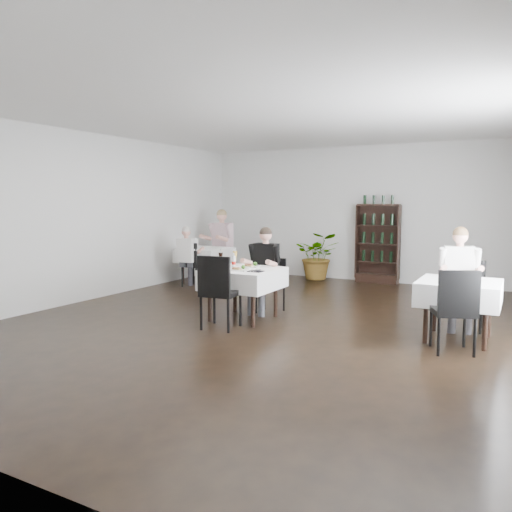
{
  "coord_description": "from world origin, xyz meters",
  "views": [
    {
      "loc": [
        3.39,
        -6.44,
        1.78
      ],
      "look_at": [
        -0.19,
        0.2,
        0.95
      ],
      "focal_mm": 35.0,
      "sensor_mm": 36.0,
      "label": 1
    }
  ],
  "objects_px": {
    "main_table": "(243,278)",
    "potted_tree": "(318,256)",
    "diner_main": "(264,263)",
    "wine_shelf": "(378,244)"
  },
  "relations": [
    {
      "from": "main_table",
      "to": "potted_tree",
      "type": "xyz_separation_m",
      "value": [
        -0.42,
        4.18,
        -0.08
      ]
    },
    {
      "from": "main_table",
      "to": "diner_main",
      "type": "relative_size",
      "value": 0.75
    },
    {
      "from": "main_table",
      "to": "potted_tree",
      "type": "bearing_deg",
      "value": 95.78
    },
    {
      "from": "wine_shelf",
      "to": "main_table",
      "type": "bearing_deg",
      "value": -101.78
    },
    {
      "from": "wine_shelf",
      "to": "main_table",
      "type": "distance_m",
      "value": 4.41
    },
    {
      "from": "main_table",
      "to": "potted_tree",
      "type": "relative_size",
      "value": 0.95
    },
    {
      "from": "wine_shelf",
      "to": "diner_main",
      "type": "xyz_separation_m",
      "value": [
        -0.83,
        -3.78,
        -0.05
      ]
    },
    {
      "from": "diner_main",
      "to": "potted_tree",
      "type": "bearing_deg",
      "value": 97.71
    },
    {
      "from": "wine_shelf",
      "to": "main_table",
      "type": "xyz_separation_m",
      "value": [
        -0.9,
        -4.31,
        -0.23
      ]
    },
    {
      "from": "potted_tree",
      "to": "wine_shelf",
      "type": "bearing_deg",
      "value": 5.98
    }
  ]
}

